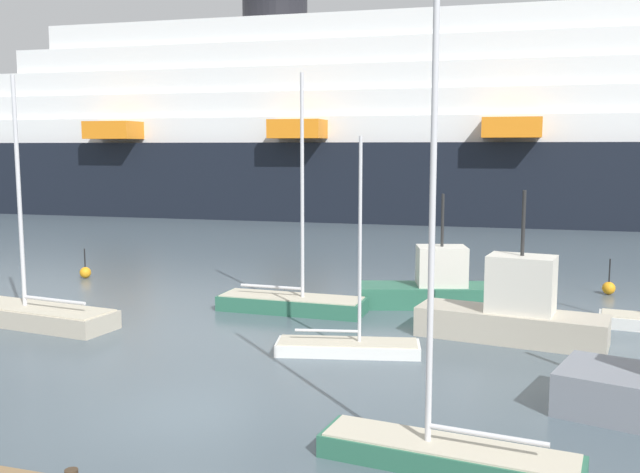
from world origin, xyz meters
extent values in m
plane|color=#4C5B66|center=(0.00, 0.00, 0.00)|extent=(600.00, 600.00, 0.00)
cube|color=#2D6B51|center=(6.30, -0.87, 0.23)|extent=(5.24, 1.78, 0.46)
cube|color=beige|center=(6.30, -0.87, 0.48)|extent=(5.03, 1.66, 0.04)
cylinder|color=silver|center=(5.90, -0.82, 5.03)|extent=(0.12, 0.12, 9.14)
cylinder|color=silver|center=(7.04, -0.95, 0.81)|extent=(2.31, 0.35, 0.10)
cube|color=#2D6B51|center=(-1.12, 10.66, 0.29)|extent=(5.67, 1.70, 0.57)
cube|color=beige|center=(-1.12, 10.66, 0.59)|extent=(5.44, 1.57, 0.04)
cylinder|color=silver|center=(-0.67, 10.66, 4.78)|extent=(0.14, 0.14, 8.43)
cylinder|color=silver|center=(-1.94, 10.67, 0.92)|extent=(2.55, 0.12, 0.11)
cube|color=white|center=(2.40, 5.98, 0.18)|extent=(4.55, 2.17, 0.36)
cube|color=beige|center=(2.40, 5.98, 0.38)|extent=(4.36, 2.04, 0.04)
cylinder|color=silver|center=(2.74, 6.06, 3.48)|extent=(0.11, 0.11, 6.25)
cylinder|color=silver|center=(1.78, 5.84, 0.71)|extent=(1.94, 0.51, 0.08)
cube|color=#BCB29E|center=(-9.10, 6.02, 0.32)|extent=(6.31, 2.45, 0.63)
cube|color=beige|center=(-9.10, 6.02, 0.65)|extent=(6.05, 2.28, 0.04)
cylinder|color=silver|center=(-9.59, 6.08, 4.69)|extent=(0.15, 0.15, 8.11)
cylinder|color=silver|center=(-8.22, 5.92, 0.98)|extent=(2.76, 0.43, 0.12)
cube|color=#2D6B51|center=(3.92, 13.36, 0.41)|extent=(6.23, 3.47, 0.83)
cube|color=silver|center=(4.21, 13.44, 1.61)|extent=(2.23, 1.91, 1.56)
cylinder|color=#262626|center=(4.21, 13.44, 3.43)|extent=(0.12, 0.12, 2.08)
cube|color=#BCB29E|center=(7.06, 9.05, 0.49)|extent=(6.21, 2.64, 0.97)
cube|color=silver|center=(7.36, 9.01, 1.90)|extent=(2.26, 1.65, 1.85)
cylinder|color=#262626|center=(7.36, 9.01, 3.88)|extent=(0.12, 0.12, 2.11)
sphere|color=orange|center=(-12.99, 14.25, 0.27)|extent=(0.53, 0.53, 0.53)
cylinder|color=black|center=(-12.99, 14.25, 0.98)|extent=(0.06, 0.06, 0.90)
sphere|color=orange|center=(10.79, 17.76, 0.27)|extent=(0.54, 0.54, 0.54)
cylinder|color=black|center=(10.79, 17.76, 1.05)|extent=(0.06, 0.06, 1.00)
cube|color=black|center=(5.13, 50.41, 3.32)|extent=(121.56, 22.51, 6.65)
cube|color=white|center=(5.13, 50.41, 7.74)|extent=(111.80, 20.03, 2.18)
cube|color=white|center=(5.13, 50.41, 9.91)|extent=(105.09, 18.83, 2.18)
cube|color=white|center=(5.13, 50.41, 12.09)|extent=(98.38, 17.63, 2.18)
cube|color=white|center=(5.13, 50.41, 14.27)|extent=(91.68, 16.43, 2.18)
cube|color=white|center=(5.13, 50.41, 16.44)|extent=(84.97, 15.23, 2.18)
cube|color=orange|center=(-28.27, 40.05, 7.74)|extent=(4.50, 3.58, 1.52)
cube|color=orange|center=(-11.37, 40.83, 7.74)|extent=(4.50, 3.58, 1.52)
cube|color=orange|center=(5.54, 41.61, 7.74)|extent=(4.50, 3.58, 1.52)
camera|label=1|loc=(7.85, -14.17, 6.29)|focal=39.41mm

